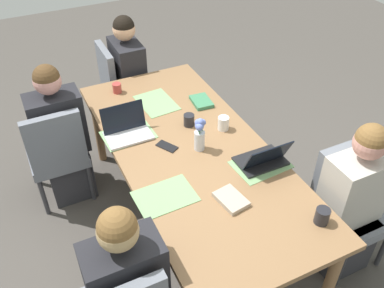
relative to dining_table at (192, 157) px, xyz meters
The scene contains 22 objects.
ground_plane 0.67m from the dining_table, ahead, with size 10.00×10.00×0.00m, color #4C4742.
dining_table is the anchor object (origin of this frame).
chair_far_left_near 1.10m from the dining_table, 49.68° to the left, with size 0.44×0.44×0.90m.
person_far_left_near 1.10m from the dining_table, 44.65° to the left, with size 0.36×0.40×1.19m.
chair_near_left_mid 1.09m from the dining_table, 128.87° to the right, with size 0.44×0.44×0.90m.
person_near_left_mid 1.09m from the dining_table, 133.94° to the right, with size 0.36×0.40×1.19m.
chair_head_right_left_far 1.46m from the dining_table, ahead, with size 0.44×0.44×0.90m.
person_head_right_left_far 1.40m from the dining_table, ahead, with size 0.40×0.36×1.19m.
flower_vase 0.21m from the dining_table, 103.97° to the right, with size 0.09×0.08×0.25m.
placemat_far_left_near 0.49m from the dining_table, 44.32° to the left, with size 0.36×0.26×0.00m, color #7FAD70.
placemat_near_left_mid 0.49m from the dining_table, 134.76° to the right, with size 0.36×0.26×0.00m, color #7FAD70.
placemat_head_right_left_far 0.66m from the dining_table, ahead, with size 0.36×0.26×0.00m, color #7FAD70.
placemat_far_right_near 0.48m from the dining_table, 134.22° to the left, with size 0.36×0.26×0.00m, color #7FAD70.
laptop_far_left_near 0.51m from the dining_table, 44.57° to the left, with size 0.22×0.32×0.21m.
laptop_near_left_mid 0.50m from the dining_table, 133.70° to the right, with size 0.22×0.32×0.20m.
coffee_mug_near_left 0.98m from the dining_table, 157.16° to the right, with size 0.08×0.08×0.10m, color #232328.
coffee_mug_near_right 0.31m from the dining_table, 21.29° to the right, with size 0.08×0.08×0.09m, color #232328.
coffee_mug_centre_left 0.35m from the dining_table, 69.37° to the right, with size 0.08×0.08×0.10m, color white.
coffee_mug_centre_right 0.98m from the dining_table, 13.80° to the left, with size 0.07×0.07×0.08m, color #AD3D38.
book_red_cover 0.60m from the dining_table, 32.99° to the right, with size 0.20×0.14×0.03m, color #3D7F56.
book_blue_cover 0.54m from the dining_table, behind, with size 0.20×0.14×0.03m, color #B2A38E.
phone_black 0.19m from the dining_table, 54.17° to the left, with size 0.15×0.07×0.01m, color black.
Camera 1 is at (-2.00, 0.97, 2.58)m, focal length 39.16 mm.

